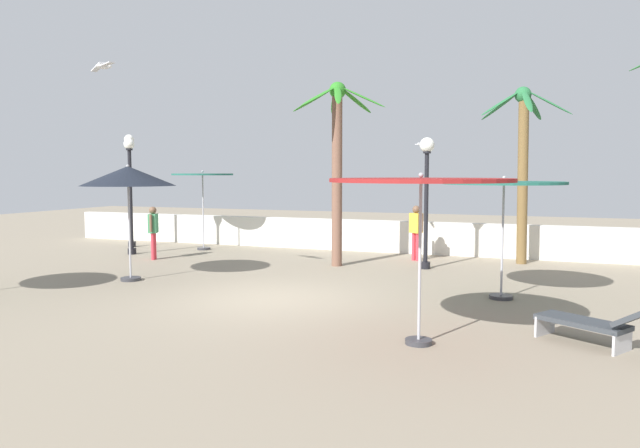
{
  "coord_description": "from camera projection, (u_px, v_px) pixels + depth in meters",
  "views": [
    {
      "loc": [
        5.51,
        -11.5,
        2.74
      ],
      "look_at": [
        0.0,
        2.9,
        1.4
      ],
      "focal_mm": 33.31,
      "sensor_mm": 36.0,
      "label": 1
    }
  ],
  "objects": [
    {
      "name": "palm_tree_2",
      "position": [
        337.0,
        152.0,
        17.19
      ],
      "size": [
        2.91,
        2.75,
        5.34
      ],
      "color": "brown",
      "rests_on": "ground_plane"
    },
    {
      "name": "lamp_post_1",
      "position": [
        427.0,
        182.0,
        16.72
      ],
      "size": [
        0.42,
        0.42,
        3.72
      ],
      "color": "black",
      "rests_on": "ground_plane"
    },
    {
      "name": "lamp_post_2",
      "position": [
        130.0,
        180.0,
        21.71
      ],
      "size": [
        0.36,
        0.36,
        4.12
      ],
      "color": "black",
      "rests_on": "ground_plane"
    },
    {
      "name": "guest_0",
      "position": [
        153.0,
        228.0,
        18.66
      ],
      "size": [
        0.35,
        0.53,
        1.67
      ],
      "color": "#D8333F",
      "rests_on": "ground_plane"
    },
    {
      "name": "seagull_1",
      "position": [
        423.0,
        144.0,
        21.28
      ],
      "size": [
        0.4,
        1.19,
        0.14
      ],
      "color": "white"
    },
    {
      "name": "patio_umbrella_1",
      "position": [
        421.0,
        186.0,
        9.27
      ],
      "size": [
        2.88,
        2.88,
        2.74
      ],
      "color": "#333338",
      "rests_on": "ground_plane"
    },
    {
      "name": "ground_plane",
      "position": [
        272.0,
        299.0,
        12.89
      ],
      "size": [
        56.0,
        56.0,
        0.0
      ],
      "primitive_type": "plane",
      "color": "gray"
    },
    {
      "name": "patio_umbrella_0",
      "position": [
        203.0,
        180.0,
        20.92
      ],
      "size": [
        2.15,
        2.15,
        2.82
      ],
      "color": "#333338",
      "rests_on": "ground_plane"
    },
    {
      "name": "palm_tree_0",
      "position": [
        523.0,
        155.0,
        17.62
      ],
      "size": [
        2.7,
        2.74,
        5.27
      ],
      "color": "brown",
      "rests_on": "ground_plane"
    },
    {
      "name": "boundary_wall",
      "position": [
        375.0,
        236.0,
        20.57
      ],
      "size": [
        25.2,
        0.3,
        1.09
      ],
      "primitive_type": "cube",
      "color": "silver",
      "rests_on": "ground_plane"
    },
    {
      "name": "patio_umbrella_4",
      "position": [
        128.0,
        177.0,
        14.86
      ],
      "size": [
        2.35,
        2.35,
        2.94
      ],
      "color": "#333338",
      "rests_on": "ground_plane"
    },
    {
      "name": "lounge_chair_0",
      "position": [
        596.0,
        322.0,
        9.31
      ],
      "size": [
        1.88,
        1.45,
        0.83
      ],
      "color": "#B7B7BC",
      "rests_on": "ground_plane"
    },
    {
      "name": "seagull_0",
      "position": [
        103.0,
        66.0,
        13.62
      ],
      "size": [
        0.98,
        0.58,
        0.16
      ],
      "color": "white"
    },
    {
      "name": "guest_1",
      "position": [
        416.0,
        227.0,
        18.43
      ],
      "size": [
        0.5,
        0.38,
        1.72
      ],
      "color": "#D8333F",
      "rests_on": "ground_plane"
    },
    {
      "name": "lamp_post_0",
      "position": [
        130.0,
        185.0,
        19.76
      ],
      "size": [
        0.36,
        0.36,
        3.86
      ],
      "color": "black",
      "rests_on": "ground_plane"
    },
    {
      "name": "patio_umbrella_3",
      "position": [
        504.0,
        189.0,
        12.7
      ],
      "size": [
        2.58,
        2.58,
        2.67
      ],
      "color": "#333338",
      "rests_on": "ground_plane"
    }
  ]
}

